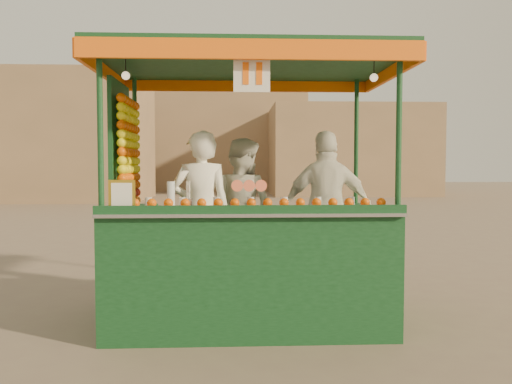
{
  "coord_description": "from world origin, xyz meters",
  "views": [
    {
      "loc": [
        0.3,
        -5.48,
        1.69
      ],
      "look_at": [
        0.55,
        0.04,
        1.4
      ],
      "focal_mm": 35.89,
      "sensor_mm": 36.0,
      "label": 1
    }
  ],
  "objects_px": {
    "juice_cart": "(242,237)",
    "vendor_middle": "(241,209)",
    "vendor_right": "(327,209)",
    "vendor_left": "(201,211)"
  },
  "relations": [
    {
      "from": "vendor_left",
      "to": "vendor_middle",
      "type": "relative_size",
      "value": 1.03
    },
    {
      "from": "vendor_left",
      "to": "vendor_middle",
      "type": "bearing_deg",
      "value": -132.72
    },
    {
      "from": "juice_cart",
      "to": "vendor_middle",
      "type": "bearing_deg",
      "value": 89.14
    },
    {
      "from": "juice_cart",
      "to": "vendor_middle",
      "type": "distance_m",
      "value": 0.72
    },
    {
      "from": "vendor_middle",
      "to": "vendor_right",
      "type": "distance_m",
      "value": 1.06
    },
    {
      "from": "vendor_left",
      "to": "juice_cart",
      "type": "bearing_deg",
      "value": 163.4
    },
    {
      "from": "vendor_left",
      "to": "vendor_middle",
      "type": "height_order",
      "value": "vendor_left"
    },
    {
      "from": "juice_cart",
      "to": "vendor_left",
      "type": "height_order",
      "value": "juice_cart"
    },
    {
      "from": "juice_cart",
      "to": "vendor_right",
      "type": "height_order",
      "value": "juice_cart"
    },
    {
      "from": "juice_cart",
      "to": "vendor_right",
      "type": "distance_m",
      "value": 1.01
    }
  ]
}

